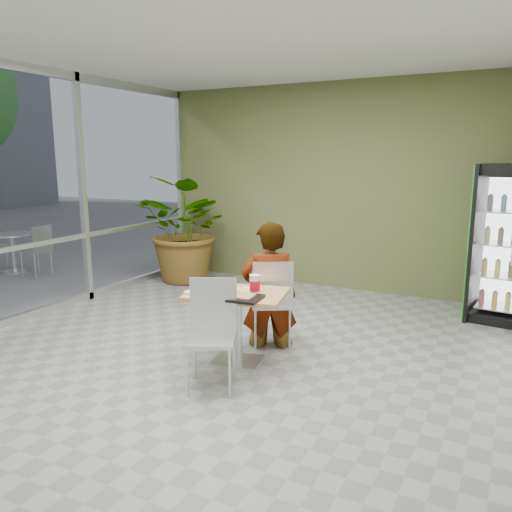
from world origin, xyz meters
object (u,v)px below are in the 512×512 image
(seated_woman, at_px, (269,298))
(soda_cup, at_px, (255,285))
(chair_far, at_px, (272,296))
(cafeteria_tray, at_px, (238,297))
(chair_near, at_px, (212,324))
(dining_table, at_px, (237,313))
(potted_plant, at_px, (188,229))

(seated_woman, relative_size, soda_cup, 8.93)
(chair_far, bearing_deg, cafeteria_tray, 61.07)
(chair_near, distance_m, cafeteria_tray, 0.36)
(dining_table, relative_size, potted_plant, 0.61)
(cafeteria_tray, bearing_deg, soda_cup, 75.87)
(chair_far, distance_m, chair_near, 1.08)
(dining_table, bearing_deg, chair_near, -87.72)
(seated_woman, bearing_deg, soda_cup, 71.97)
(seated_woman, bearing_deg, chair_far, 113.01)
(seated_woman, height_order, potted_plant, potted_plant)
(dining_table, height_order, soda_cup, soda_cup)
(cafeteria_tray, relative_size, potted_plant, 0.25)
(chair_far, bearing_deg, seated_woman, -66.99)
(chair_near, distance_m, soda_cup, 0.61)
(dining_table, relative_size, chair_far, 1.10)
(potted_plant, bearing_deg, chair_far, -38.83)
(potted_plant, bearing_deg, soda_cup, -44.80)
(dining_table, relative_size, seated_woman, 0.64)
(seated_woman, bearing_deg, dining_table, 54.51)
(seated_woman, xyz_separation_m, potted_plant, (-2.48, 2.00, 0.34))
(dining_table, xyz_separation_m, seated_woman, (0.05, 0.62, 0.01))
(chair_far, relative_size, potted_plant, 0.55)
(seated_woman, distance_m, cafeteria_tray, 0.85)
(dining_table, xyz_separation_m, soda_cup, (0.19, 0.03, 0.31))
(chair_far, relative_size, seated_woman, 0.58)
(chair_far, height_order, cafeteria_tray, chair_far)
(chair_far, distance_m, cafeteria_tray, 0.81)
(dining_table, distance_m, cafeteria_tray, 0.33)
(chair_far, xyz_separation_m, potted_plant, (-2.53, 2.04, 0.31))
(chair_near, relative_size, cafeteria_tray, 2.25)
(dining_table, bearing_deg, seated_woman, 85.04)
(chair_near, relative_size, potted_plant, 0.55)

